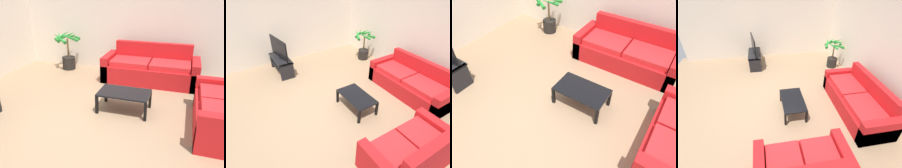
# 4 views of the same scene
# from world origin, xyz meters

# --- Properties ---
(ground_plane) EXTENTS (6.60, 6.60, 0.00)m
(ground_plane) POSITION_xyz_m (0.00, 0.00, 0.00)
(ground_plane) COLOR #937556
(wall_back) EXTENTS (6.00, 0.06, 2.70)m
(wall_back) POSITION_xyz_m (0.00, 3.00, 1.35)
(wall_back) COLOR beige
(wall_back) RESTS_ON ground
(wall_left) EXTENTS (0.06, 6.00, 2.70)m
(wall_left) POSITION_xyz_m (-3.00, 0.00, 1.35)
(wall_left) COLOR beige
(wall_left) RESTS_ON ground
(couch_main) EXTENTS (2.26, 0.90, 0.90)m
(couch_main) POSITION_xyz_m (0.77, 2.28, 0.30)
(couch_main) COLOR red
(couch_main) RESTS_ON ground
(tv_stand) EXTENTS (1.10, 0.45, 0.50)m
(tv_stand) POSITION_xyz_m (-2.18, -0.30, 0.33)
(tv_stand) COLOR black
(tv_stand) RESTS_ON ground
(tv) EXTENTS (1.04, 0.18, 0.63)m
(tv) POSITION_xyz_m (-2.18, -0.29, 0.83)
(tv) COLOR black
(tv) RESTS_ON tv_stand
(coffee_table) EXTENTS (0.95, 0.56, 0.38)m
(coffee_table) POSITION_xyz_m (0.55, 0.64, 0.33)
(coffee_table) COLOR black
(coffee_table) RESTS_ON ground
(potted_palm) EXTENTS (0.72, 0.73, 1.06)m
(potted_palm) POSITION_xyz_m (-1.58, 2.55, 0.48)
(potted_palm) COLOR black
(potted_palm) RESTS_ON ground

